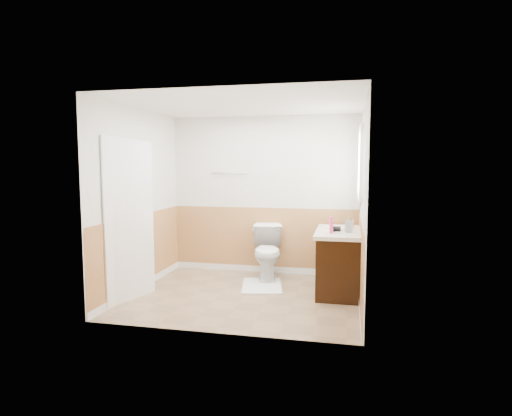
% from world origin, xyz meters
% --- Properties ---
extents(floor, '(3.00, 3.00, 0.00)m').
position_xyz_m(floor, '(0.00, 0.00, 0.00)').
color(floor, '#8C7051').
rests_on(floor, ground).
extents(ceiling, '(3.00, 3.00, 0.00)m').
position_xyz_m(ceiling, '(0.00, 0.00, 2.50)').
color(ceiling, white).
rests_on(ceiling, floor).
extents(wall_back, '(3.00, 0.00, 3.00)m').
position_xyz_m(wall_back, '(0.00, 1.30, 1.25)').
color(wall_back, silver).
rests_on(wall_back, floor).
extents(wall_front, '(3.00, 0.00, 3.00)m').
position_xyz_m(wall_front, '(0.00, -1.30, 1.25)').
color(wall_front, silver).
rests_on(wall_front, floor).
extents(wall_left, '(0.00, 3.00, 3.00)m').
position_xyz_m(wall_left, '(-1.50, 0.00, 1.25)').
color(wall_left, silver).
rests_on(wall_left, floor).
extents(wall_right, '(0.00, 3.00, 3.00)m').
position_xyz_m(wall_right, '(1.50, 0.00, 1.25)').
color(wall_right, silver).
rests_on(wall_right, floor).
extents(wainscot_back, '(3.00, 0.00, 3.00)m').
position_xyz_m(wainscot_back, '(0.00, 1.29, 0.50)').
color(wainscot_back, '#C3804E').
rests_on(wainscot_back, floor).
extents(wainscot_front, '(3.00, 0.00, 3.00)m').
position_xyz_m(wainscot_front, '(0.00, -1.29, 0.50)').
color(wainscot_front, '#C3804E').
rests_on(wainscot_front, floor).
extents(wainscot_left, '(0.00, 2.60, 2.60)m').
position_xyz_m(wainscot_left, '(-1.49, 0.00, 0.50)').
color(wainscot_left, '#C3804E').
rests_on(wainscot_left, floor).
extents(wainscot_right, '(0.00, 2.60, 2.60)m').
position_xyz_m(wainscot_right, '(1.49, 0.00, 0.50)').
color(wainscot_right, '#C3804E').
rests_on(wainscot_right, floor).
extents(toilet, '(0.60, 0.87, 0.81)m').
position_xyz_m(toilet, '(0.14, 0.91, 0.41)').
color(toilet, white).
rests_on(toilet, floor).
extents(bath_mat, '(0.69, 0.89, 0.02)m').
position_xyz_m(bath_mat, '(0.14, 0.47, 0.01)').
color(bath_mat, silver).
rests_on(bath_mat, floor).
extents(vanity_cabinet, '(0.55, 1.10, 0.80)m').
position_xyz_m(vanity_cabinet, '(1.21, 0.44, 0.40)').
color(vanity_cabinet, black).
rests_on(vanity_cabinet, floor).
extents(vanity_knob_left, '(0.03, 0.03, 0.03)m').
position_xyz_m(vanity_knob_left, '(0.91, 0.34, 0.55)').
color(vanity_knob_left, silver).
rests_on(vanity_knob_left, vanity_cabinet).
extents(vanity_knob_right, '(0.03, 0.03, 0.03)m').
position_xyz_m(vanity_knob_right, '(0.91, 0.54, 0.55)').
color(vanity_knob_right, silver).
rests_on(vanity_knob_right, vanity_cabinet).
extents(countertop, '(0.60, 1.15, 0.05)m').
position_xyz_m(countertop, '(1.20, 0.44, 0.83)').
color(countertop, white).
rests_on(countertop, vanity_cabinet).
extents(sink_basin, '(0.36, 0.36, 0.02)m').
position_xyz_m(sink_basin, '(1.21, 0.59, 0.86)').
color(sink_basin, white).
rests_on(sink_basin, countertop).
extents(faucet, '(0.02, 0.02, 0.14)m').
position_xyz_m(faucet, '(1.39, 0.59, 0.92)').
color(faucet, white).
rests_on(faucet, countertop).
extents(lotion_bottle, '(0.05, 0.05, 0.22)m').
position_xyz_m(lotion_bottle, '(1.11, 0.17, 0.96)').
color(lotion_bottle, '#EB3C77').
rests_on(lotion_bottle, countertop).
extents(soap_dispenser, '(0.10, 0.10, 0.21)m').
position_xyz_m(soap_dispenser, '(1.33, 0.31, 0.95)').
color(soap_dispenser, gray).
rests_on(soap_dispenser, countertop).
extents(hair_dryer_body, '(0.14, 0.07, 0.07)m').
position_xyz_m(hair_dryer_body, '(1.16, 0.35, 0.89)').
color(hair_dryer_body, black).
rests_on(hair_dryer_body, countertop).
extents(hair_dryer_handle, '(0.03, 0.03, 0.07)m').
position_xyz_m(hair_dryer_handle, '(1.13, 0.30, 0.86)').
color(hair_dryer_handle, black).
rests_on(hair_dryer_handle, countertop).
extents(mirror_panel, '(0.02, 0.35, 0.90)m').
position_xyz_m(mirror_panel, '(1.48, 1.10, 1.55)').
color(mirror_panel, silver).
rests_on(mirror_panel, wall_right).
extents(window_frame, '(0.04, 0.80, 1.00)m').
position_xyz_m(window_frame, '(1.47, 0.59, 1.75)').
color(window_frame, white).
rests_on(window_frame, wall_right).
extents(window_glass, '(0.01, 0.70, 0.90)m').
position_xyz_m(window_glass, '(1.49, 0.59, 1.75)').
color(window_glass, white).
rests_on(window_glass, wall_right).
extents(door, '(0.29, 0.78, 2.04)m').
position_xyz_m(door, '(-1.40, -0.45, 1.02)').
color(door, white).
rests_on(door, wall_left).
extents(door_frame, '(0.02, 0.92, 2.10)m').
position_xyz_m(door_frame, '(-1.48, -0.45, 1.03)').
color(door_frame, white).
rests_on(door_frame, wall_left).
extents(door_knob, '(0.06, 0.06, 0.06)m').
position_xyz_m(door_knob, '(-1.34, -0.12, 0.95)').
color(door_knob, silver).
rests_on(door_knob, door).
extents(towel_bar, '(0.62, 0.02, 0.02)m').
position_xyz_m(towel_bar, '(-0.55, 1.25, 1.60)').
color(towel_bar, silver).
rests_on(towel_bar, wall_back).
extents(tp_holder_bar, '(0.14, 0.02, 0.02)m').
position_xyz_m(tp_holder_bar, '(-0.10, 1.23, 0.70)').
color(tp_holder_bar, silver).
rests_on(tp_holder_bar, wall_back).
extents(tp_roll, '(0.10, 0.11, 0.11)m').
position_xyz_m(tp_roll, '(-0.10, 1.23, 0.70)').
color(tp_roll, white).
rests_on(tp_roll, tp_holder_bar).
extents(tp_sheet, '(0.10, 0.01, 0.16)m').
position_xyz_m(tp_sheet, '(-0.10, 1.23, 0.59)').
color(tp_sheet, white).
rests_on(tp_sheet, tp_roll).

